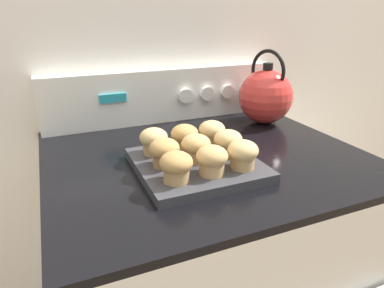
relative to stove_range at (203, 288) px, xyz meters
The scene contains 14 objects.
wall_back 0.83m from the stove_range, 90.00° to the left, with size 8.00×0.05×2.40m.
stove_range is the anchor object (origin of this frame).
control_panel 0.63m from the stove_range, 89.40° to the left, with size 0.78×0.07×0.17m.
muffin_pan 0.48m from the stove_range, 127.56° to the right, with size 0.27×0.27×0.02m.
muffin_r0_c0 0.55m from the stove_range, 131.66° to the right, with size 0.07×0.07×0.06m.
muffin_r0_c1 0.54m from the stove_range, 110.25° to the right, with size 0.07×0.07×0.06m.
muffin_r0_c2 0.53m from the stove_range, 82.66° to the right, with size 0.07×0.07×0.06m.
muffin_r1_c0 0.53m from the stove_range, 151.50° to the right, with size 0.07×0.07×0.06m.
muffin_r1_c1 0.52m from the stove_range, 127.89° to the right, with size 0.07×0.07×0.06m.
muffin_r1_c2 0.52m from the stove_range, 74.00° to the right, with size 0.07×0.07×0.06m.
muffin_r2_c0 0.53m from the stove_range, behind, with size 0.07×0.07×0.06m.
muffin_r2_c1 0.51m from the stove_range, behind, with size 0.07×0.07×0.06m.
muffin_r2_c2 0.51m from the stove_range, ahead, with size 0.07×0.07×0.06m.
tea_kettle 0.64m from the stove_range, 29.29° to the left, with size 0.17×0.20×0.24m.
Camera 1 is at (-0.35, -0.38, 1.26)m, focal length 32.00 mm.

